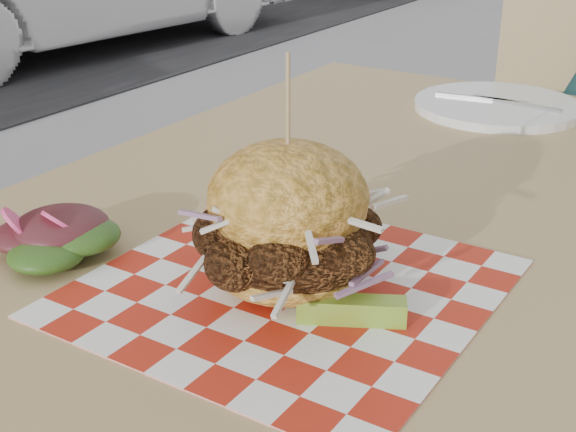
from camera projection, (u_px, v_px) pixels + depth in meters
name	position (u px, v px, depth m)	size (l,w,h in m)	color
patio_table	(373.00, 252.00, 1.01)	(0.80, 1.20, 0.75)	tan
patio_chair	(571.00, 141.00, 1.80)	(0.46, 0.47, 0.95)	tan
paper_liner	(288.00, 287.00, 0.76)	(0.36, 0.36, 0.00)	red
sandwich	(288.00, 227.00, 0.73)	(0.20, 0.20, 0.22)	gold
pickle_spear	(352.00, 310.00, 0.70)	(0.10, 0.02, 0.02)	#8BAF32
side_salad	(38.00, 245.00, 0.81)	(0.14, 0.14, 0.05)	#3F1419
place_setting	(497.00, 106.00, 1.31)	(0.27, 0.27, 0.02)	white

